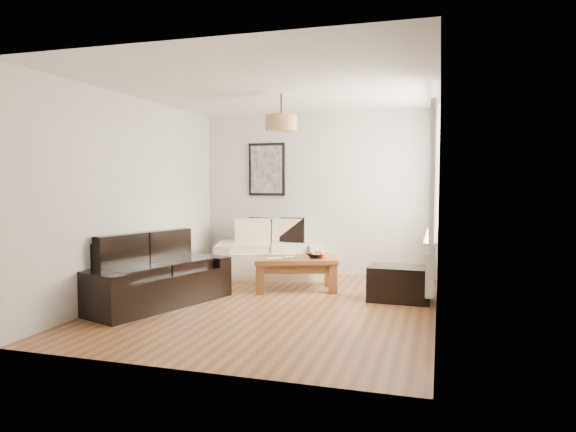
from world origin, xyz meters
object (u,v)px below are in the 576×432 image
(sofa_leather, at_px, (154,272))
(coffee_table, at_px, (296,274))
(loveseat_cream, at_px, (271,250))
(ottoman, at_px, (399,284))

(sofa_leather, height_order, coffee_table, sofa_leather)
(loveseat_cream, relative_size, ottoman, 2.20)
(sofa_leather, xyz_separation_m, coffee_table, (1.45, 1.26, -0.17))
(sofa_leather, xyz_separation_m, ottoman, (2.88, 1.03, -0.18))
(coffee_table, xyz_separation_m, ottoman, (1.43, -0.23, -0.01))
(sofa_leather, distance_m, coffee_table, 1.93)
(sofa_leather, bearing_deg, loveseat_cream, -0.88)
(loveseat_cream, distance_m, sofa_leather, 2.29)
(coffee_table, bearing_deg, sofa_leather, -139.17)
(ottoman, bearing_deg, loveseat_cream, 151.75)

